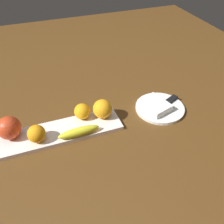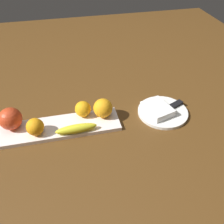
{
  "view_description": "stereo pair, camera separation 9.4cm",
  "coord_description": "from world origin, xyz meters",
  "px_view_note": "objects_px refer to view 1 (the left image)",
  "views": [
    {
      "loc": [
        0.07,
        0.7,
        0.65
      ],
      "look_at": [
        -0.18,
        0.02,
        0.05
      ],
      "focal_mm": 39.38,
      "sensor_mm": 36.0,
      "label": 1
    },
    {
      "loc": [
        -0.02,
        0.73,
        0.65
      ],
      "look_at": [
        -0.18,
        0.02,
        0.05
      ],
      "focal_mm": 39.38,
      "sensor_mm": 36.0,
      "label": 2
    }
  ],
  "objects_px": {
    "orange_near_apple": "(103,109)",
    "apple": "(9,128)",
    "orange_center": "(82,111)",
    "folded_napkin": "(155,105)",
    "knife": "(167,103)",
    "banana": "(79,132)",
    "fruit_tray": "(58,132)",
    "dinner_plate": "(160,108)",
    "orange_near_banana": "(37,134)"
  },
  "relations": [
    {
      "from": "orange_near_banana",
      "to": "folded_napkin",
      "type": "height_order",
      "value": "orange_near_banana"
    },
    {
      "from": "banana",
      "to": "knife",
      "type": "relative_size",
      "value": 0.88
    },
    {
      "from": "fruit_tray",
      "to": "knife",
      "type": "relative_size",
      "value": 2.73
    },
    {
      "from": "banana",
      "to": "orange_near_banana",
      "type": "distance_m",
      "value": 0.15
    },
    {
      "from": "orange_center",
      "to": "dinner_plate",
      "type": "distance_m",
      "value": 0.32
    },
    {
      "from": "dinner_plate",
      "to": "banana",
      "type": "bearing_deg",
      "value": 7.62
    },
    {
      "from": "folded_napkin",
      "to": "banana",
      "type": "bearing_deg",
      "value": 8.19
    },
    {
      "from": "apple",
      "to": "knife",
      "type": "relative_size",
      "value": 0.48
    },
    {
      "from": "orange_near_apple",
      "to": "folded_napkin",
      "type": "xyz_separation_m",
      "value": [
        -0.22,
        0.02,
        -0.03
      ]
    },
    {
      "from": "apple",
      "to": "dinner_plate",
      "type": "distance_m",
      "value": 0.59
    },
    {
      "from": "banana",
      "to": "orange_center",
      "type": "distance_m",
      "value": 0.1
    },
    {
      "from": "orange_near_apple",
      "to": "dinner_plate",
      "type": "distance_m",
      "value": 0.25
    },
    {
      "from": "banana",
      "to": "orange_center",
      "type": "xyz_separation_m",
      "value": [
        -0.04,
        -0.09,
        0.01
      ]
    },
    {
      "from": "orange_near_banana",
      "to": "orange_center",
      "type": "xyz_separation_m",
      "value": [
        -0.18,
        -0.06,
        -0.0
      ]
    },
    {
      "from": "banana",
      "to": "orange_near_banana",
      "type": "xyz_separation_m",
      "value": [
        0.14,
        -0.03,
        0.02
      ]
    },
    {
      "from": "apple",
      "to": "banana",
      "type": "distance_m",
      "value": 0.24
    },
    {
      "from": "dinner_plate",
      "to": "knife",
      "type": "bearing_deg",
      "value": -167.06
    },
    {
      "from": "banana",
      "to": "orange_center",
      "type": "height_order",
      "value": "orange_center"
    },
    {
      "from": "orange_near_apple",
      "to": "apple",
      "type": "bearing_deg",
      "value": -1.33
    },
    {
      "from": "fruit_tray",
      "to": "banana",
      "type": "distance_m",
      "value": 0.09
    },
    {
      "from": "orange_center",
      "to": "orange_near_banana",
      "type": "bearing_deg",
      "value": 19.46
    },
    {
      "from": "fruit_tray",
      "to": "banana",
      "type": "xyz_separation_m",
      "value": [
        -0.07,
        0.05,
        0.02
      ]
    },
    {
      "from": "orange_near_banana",
      "to": "apple",
      "type": "bearing_deg",
      "value": -31.18
    },
    {
      "from": "dinner_plate",
      "to": "knife",
      "type": "xyz_separation_m",
      "value": [
        -0.04,
        -0.01,
        0.01
      ]
    },
    {
      "from": "apple",
      "to": "orange_near_banana",
      "type": "relative_size",
      "value": 1.31
    },
    {
      "from": "orange_center",
      "to": "fruit_tray",
      "type": "bearing_deg",
      "value": 21.36
    },
    {
      "from": "orange_near_banana",
      "to": "orange_center",
      "type": "distance_m",
      "value": 0.19
    },
    {
      "from": "orange_near_banana",
      "to": "knife",
      "type": "xyz_separation_m",
      "value": [
        -0.54,
        -0.03,
        -0.03
      ]
    },
    {
      "from": "apple",
      "to": "banana",
      "type": "height_order",
      "value": "apple"
    },
    {
      "from": "folded_napkin",
      "to": "knife",
      "type": "bearing_deg",
      "value": -172.04
    },
    {
      "from": "fruit_tray",
      "to": "dinner_plate",
      "type": "height_order",
      "value": "fruit_tray"
    },
    {
      "from": "fruit_tray",
      "to": "knife",
      "type": "xyz_separation_m",
      "value": [
        -0.46,
        -0.01,
        0.01
      ]
    },
    {
      "from": "folded_napkin",
      "to": "knife",
      "type": "distance_m",
      "value": 0.07
    },
    {
      "from": "banana",
      "to": "folded_napkin",
      "type": "bearing_deg",
      "value": -173.89
    },
    {
      "from": "apple",
      "to": "orange_near_apple",
      "type": "bearing_deg",
      "value": 178.67
    },
    {
      "from": "folded_napkin",
      "to": "dinner_plate",
      "type": "bearing_deg",
      "value": -180.0
    },
    {
      "from": "orange_center",
      "to": "knife",
      "type": "height_order",
      "value": "orange_center"
    },
    {
      "from": "fruit_tray",
      "to": "apple",
      "type": "xyz_separation_m",
      "value": [
        0.16,
        -0.03,
        0.05
      ]
    },
    {
      "from": "dinner_plate",
      "to": "apple",
      "type": "bearing_deg",
      "value": -2.93
    },
    {
      "from": "orange_near_banana",
      "to": "folded_napkin",
      "type": "bearing_deg",
      "value": -177.31
    },
    {
      "from": "orange_near_apple",
      "to": "orange_center",
      "type": "height_order",
      "value": "orange_near_apple"
    },
    {
      "from": "fruit_tray",
      "to": "orange_center",
      "type": "distance_m",
      "value": 0.12
    },
    {
      "from": "apple",
      "to": "orange_center",
      "type": "distance_m",
      "value": 0.27
    },
    {
      "from": "orange_near_apple",
      "to": "orange_center",
      "type": "xyz_separation_m",
      "value": [
        0.08,
        -0.02,
        -0.01
      ]
    },
    {
      "from": "fruit_tray",
      "to": "apple",
      "type": "bearing_deg",
      "value": -10.59
    },
    {
      "from": "orange_near_apple",
      "to": "orange_near_banana",
      "type": "relative_size",
      "value": 1.18
    },
    {
      "from": "fruit_tray",
      "to": "orange_center",
      "type": "height_order",
      "value": "orange_center"
    },
    {
      "from": "apple",
      "to": "orange_near_banana",
      "type": "bearing_deg",
      "value": 148.82
    },
    {
      "from": "orange_near_banana",
      "to": "knife",
      "type": "distance_m",
      "value": 0.54
    },
    {
      "from": "orange_center",
      "to": "folded_napkin",
      "type": "xyz_separation_m",
      "value": [
        -0.29,
        0.04,
        -0.02
      ]
    }
  ]
}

